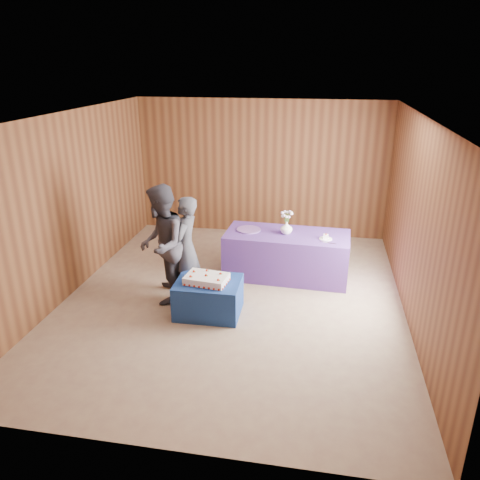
% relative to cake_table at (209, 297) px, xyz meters
% --- Properties ---
extents(ground, '(6.00, 6.00, 0.00)m').
position_rel_cake_table_xyz_m(ground, '(0.26, 0.47, -0.25)').
color(ground, '#9B896B').
rests_on(ground, ground).
extents(room_shell, '(5.04, 6.04, 2.72)m').
position_rel_cake_table_xyz_m(room_shell, '(0.26, 0.47, 1.55)').
color(room_shell, brown).
rests_on(room_shell, ground).
extents(cake_table, '(0.91, 0.72, 0.50)m').
position_rel_cake_table_xyz_m(cake_table, '(0.00, 0.00, 0.00)').
color(cake_table, navy).
rests_on(cake_table, ground).
extents(serving_table, '(2.04, 0.99, 0.75)m').
position_rel_cake_table_xyz_m(serving_table, '(0.98, 1.43, 0.12)').
color(serving_table, '#4D3084').
rests_on(serving_table, ground).
extents(sheet_cake, '(0.64, 0.48, 0.14)m').
position_rel_cake_table_xyz_m(sheet_cake, '(-0.01, -0.03, 0.30)').
color(sheet_cake, white).
rests_on(sheet_cake, cake_table).
extents(vase, '(0.23, 0.23, 0.20)m').
position_rel_cake_table_xyz_m(vase, '(0.96, 1.43, 0.60)').
color(vase, white).
rests_on(vase, serving_table).
extents(flower_spray, '(0.20, 0.20, 0.15)m').
position_rel_cake_table_xyz_m(flower_spray, '(0.96, 1.43, 0.83)').
color(flower_spray, '#396A2A').
rests_on(flower_spray, vase).
extents(platter, '(0.48, 0.48, 0.02)m').
position_rel_cake_table_xyz_m(platter, '(0.33, 1.48, 0.51)').
color(platter, '#7B52A4').
rests_on(platter, serving_table).
extents(plate, '(0.20, 0.20, 0.01)m').
position_rel_cake_table_xyz_m(plate, '(1.59, 1.29, 0.51)').
color(plate, white).
rests_on(plate, serving_table).
extents(cake_slice, '(0.08, 0.07, 0.09)m').
position_rel_cake_table_xyz_m(cake_slice, '(1.59, 1.29, 0.55)').
color(cake_slice, white).
rests_on(cake_slice, plate).
extents(knife, '(0.26, 0.09, 0.00)m').
position_rel_cake_table_xyz_m(knife, '(1.63, 1.13, 0.50)').
color(knife, silver).
rests_on(knife, serving_table).
extents(guest_left, '(0.42, 0.60, 1.56)m').
position_rel_cake_table_xyz_m(guest_left, '(-0.45, 0.48, 0.53)').
color(guest_left, '#3B3C45').
rests_on(guest_left, ground).
extents(guest_right, '(0.84, 0.98, 1.76)m').
position_rel_cake_table_xyz_m(guest_right, '(-0.76, 0.30, 0.63)').
color(guest_right, '#373641').
rests_on(guest_right, ground).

